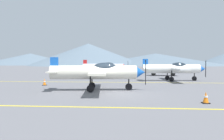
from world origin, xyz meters
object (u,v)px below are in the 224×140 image
at_px(airplane_near, 97,72).
at_px(traffic_cone_front, 44,82).
at_px(airplane_far, 105,67).
at_px(traffic_cone_side, 206,98).
at_px(car_sedan, 163,70).
at_px(airplane_mid, 174,68).

bearing_deg(airplane_near, traffic_cone_front, 148.84).
relative_size(airplane_far, traffic_cone_side, 13.79).
distance_m(car_sedan, traffic_cone_front, 19.84).
xyz_separation_m(airplane_near, car_sedan, (7.36, 18.49, -0.52)).
height_order(airplane_mid, traffic_cone_front, airplane_mid).
height_order(traffic_cone_front, traffic_cone_side, same).
height_order(airplane_far, car_sedan, airplane_far).
distance_m(airplane_near, airplane_mid, 11.52).
bearing_deg(airplane_near, airplane_far, 94.88).
bearing_deg(car_sedan, traffic_cone_side, -92.92).
relative_size(airplane_near, airplane_far, 1.00).
bearing_deg(traffic_cone_front, airplane_near, -31.16).
height_order(car_sedan, traffic_cone_front, car_sedan).
height_order(airplane_mid, car_sedan, airplane_mid).
bearing_deg(airplane_far, traffic_cone_front, -105.04).
bearing_deg(airplane_mid, airplane_near, -128.41).
height_order(airplane_near, car_sedan, airplane_near).
height_order(airplane_near, airplane_far, same).
xyz_separation_m(airplane_far, traffic_cone_front, (-3.78, -14.07, -1.08)).
xyz_separation_m(airplane_near, airplane_mid, (7.16, 9.02, 0.00)).
bearing_deg(car_sedan, airplane_mid, -91.21).
bearing_deg(airplane_near, traffic_cone_side, -36.49).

